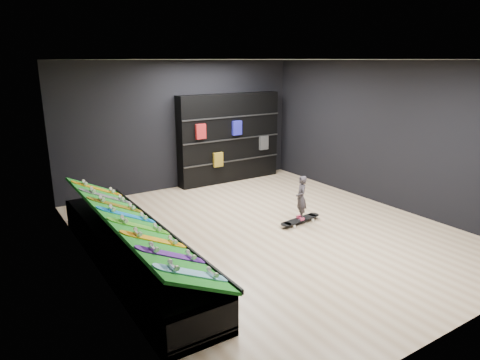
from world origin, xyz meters
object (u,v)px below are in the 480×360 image
child (301,206)px  display_rack (131,252)px  floor_skateboard (300,221)px  back_shelving (229,138)px

child → display_rack: bearing=-62.3°
child → floor_skateboard: bearing=180.0°
display_rack → child: child is taller
display_rack → floor_skateboard: display_rack is taller
back_shelving → child: (-0.46, -3.31, -0.76)m
back_shelving → display_rack: bearing=-138.4°
display_rack → back_shelving: (3.74, 3.32, 0.85)m
display_rack → child: 3.29m
floor_skateboard → child: 0.30m
floor_skateboard → child: child is taller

